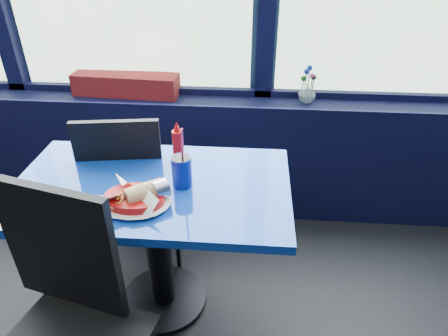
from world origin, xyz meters
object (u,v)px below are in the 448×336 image
soda_cup (182,171)px  chair_near_front (65,316)px  planter_box (126,84)px  food_basket (136,197)px  flower_vase (307,91)px  near_table (155,217)px  chair_near_back (135,181)px  ketchup_bottle (178,143)px

soda_cup → chair_near_front: bearing=-118.5°
planter_box → soda_cup: (0.50, -0.89, -0.04)m
food_basket → soda_cup: size_ratio=1.00×
chair_near_front → flower_vase: size_ratio=4.72×
planter_box → near_table: bearing=-64.3°
chair_near_back → flower_vase: flower_vase is taller
chair_near_back → food_basket: (0.16, -0.47, 0.24)m
food_basket → planter_box: bearing=95.6°
near_table → chair_near_front: chair_near_front is taller
food_basket → chair_near_back: bearing=96.9°
flower_vase → soda_cup: soda_cup is taller
ketchup_bottle → soda_cup: (0.05, -0.22, -0.01)m
planter_box → ketchup_bottle: 0.81m
ketchup_bottle → soda_cup: soda_cup is taller
chair_near_front → flower_vase: (0.91, 1.43, 0.28)m
near_table → chair_near_front: (-0.17, -0.57, 0.02)m
food_basket → flower_vase: bearing=40.7°
chair_near_front → ketchup_bottle: size_ratio=5.22×
flower_vase → soda_cup: (-0.60, -0.86, -0.04)m
planter_box → food_basket: 1.10m
flower_vase → ketchup_bottle: 0.92m
flower_vase → food_basket: size_ratio=0.75×
near_table → flower_vase: size_ratio=5.52×
near_table → chair_near_back: size_ratio=1.27×
near_table → ketchup_bottle: 0.36m
planter_box → flower_vase: 1.10m
chair_near_front → soda_cup: (0.31, 0.57, 0.23)m
soda_cup → flower_vase: bearing=55.0°
chair_near_back → ketchup_bottle: size_ratio=4.82×
chair_near_back → soda_cup: size_ratio=3.29×
food_basket → ketchup_bottle: bearing=61.7°
chair_near_front → food_basket: (0.15, 0.42, 0.19)m
flower_vase → chair_near_back: bearing=-149.7°
planter_box → chair_near_front: bearing=-78.9°
near_table → planter_box: size_ratio=1.86×
chair_near_front → chair_near_back: bearing=104.9°
soda_cup → ketchup_bottle: bearing=104.2°
chair_near_back → ketchup_bottle: bearing=150.8°
chair_near_back → food_basket: 0.55m
chair_near_back → soda_cup: bearing=127.0°
flower_vase → soda_cup: bearing=-125.0°
planter_box → food_basket: (0.34, -1.04, -0.08)m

